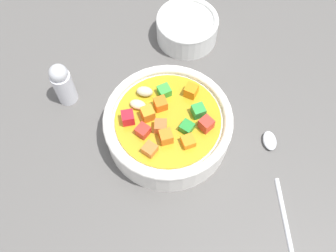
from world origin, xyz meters
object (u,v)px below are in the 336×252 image
(spoon, at_px, (276,173))
(side_bowl_small, at_px, (187,28))
(soup_bowl_main, at_px, (168,125))
(pepper_shaker, at_px, (63,84))

(spoon, xyz_separation_m, side_bowl_small, (-0.16, -0.25, 0.02))
(spoon, bearing_deg, side_bowl_small, 22.16)
(side_bowl_small, bearing_deg, soup_bowl_main, 22.91)
(spoon, relative_size, pepper_shaker, 1.97)
(soup_bowl_main, height_order, pepper_shaker, pepper_shaker)
(soup_bowl_main, height_order, side_bowl_small, soup_bowl_main)
(soup_bowl_main, xyz_separation_m, side_bowl_small, (-0.19, -0.08, -0.01))
(soup_bowl_main, distance_m, side_bowl_small, 0.20)
(soup_bowl_main, relative_size, spoon, 1.17)
(soup_bowl_main, height_order, spoon, soup_bowl_main)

